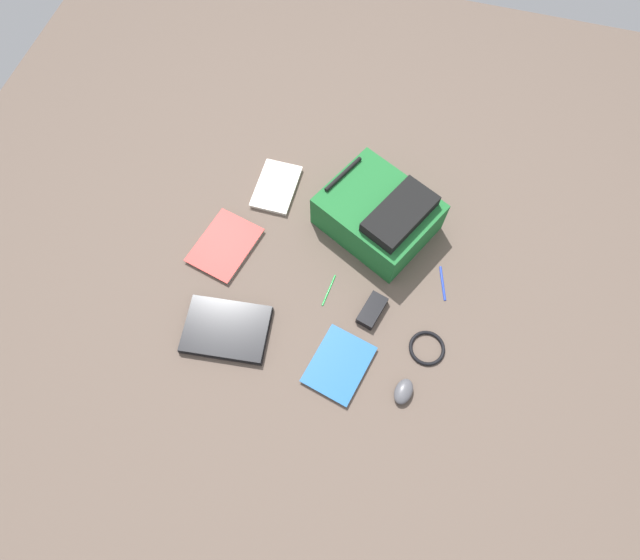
% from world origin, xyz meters
% --- Properties ---
extents(ground_plane, '(3.35, 3.35, 0.00)m').
position_xyz_m(ground_plane, '(0.00, 0.00, 0.00)').
color(ground_plane, brown).
extents(backpack, '(0.52, 0.49, 0.21)m').
position_xyz_m(backpack, '(-0.17, -0.25, 0.09)').
color(backpack, '#1E662D').
rests_on(backpack, ground_plane).
extents(laptop, '(0.33, 0.25, 0.03)m').
position_xyz_m(laptop, '(0.27, 0.33, 0.02)').
color(laptop, black).
rests_on(laptop, ground_plane).
extents(book_blue, '(0.24, 0.28, 0.02)m').
position_xyz_m(book_blue, '(-0.17, 0.35, 0.01)').
color(book_blue, silver).
rests_on(book_blue, ground_plane).
extents(book_manual, '(0.26, 0.31, 0.02)m').
position_xyz_m(book_manual, '(0.39, -0.00, 0.01)').
color(book_manual, silver).
rests_on(book_manual, ground_plane).
extents(book_comic, '(0.16, 0.24, 0.02)m').
position_xyz_m(book_comic, '(0.28, -0.32, 0.01)').
color(book_comic, silver).
rests_on(book_comic, ground_plane).
extents(computer_mouse, '(0.08, 0.10, 0.04)m').
position_xyz_m(computer_mouse, '(-0.41, 0.38, 0.02)').
color(computer_mouse, '#4C4C51').
rests_on(computer_mouse, ground_plane).
extents(cable_coil, '(0.13, 0.13, 0.01)m').
position_xyz_m(cable_coil, '(-0.46, 0.20, 0.01)').
color(cable_coil, black).
rests_on(cable_coil, ground_plane).
extents(power_brick, '(0.10, 0.15, 0.03)m').
position_xyz_m(power_brick, '(-0.23, 0.12, 0.02)').
color(power_brick, black).
rests_on(power_brick, ground_plane).
extents(pen_black, '(0.05, 0.14, 0.01)m').
position_xyz_m(pen_black, '(-0.47, -0.07, 0.00)').
color(pen_black, '#1933B2').
rests_on(pen_black, ground_plane).
extents(pen_blue, '(0.02, 0.14, 0.01)m').
position_xyz_m(pen_blue, '(-0.06, 0.07, 0.00)').
color(pen_blue, '#198C33').
rests_on(pen_blue, ground_plane).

